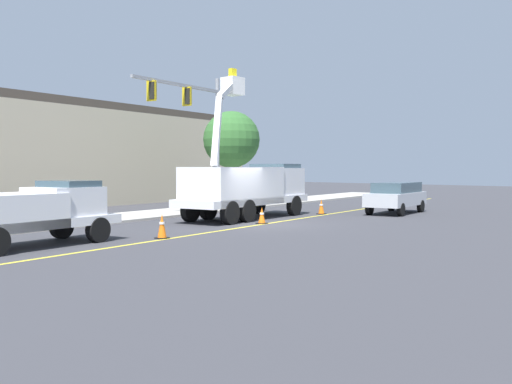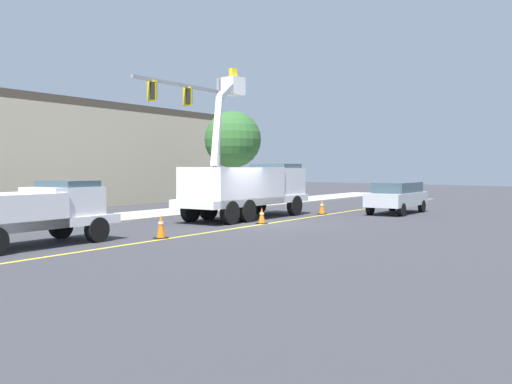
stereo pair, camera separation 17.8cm
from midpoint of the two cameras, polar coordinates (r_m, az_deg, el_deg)
name	(u,v)px [view 2 (the right image)]	position (r m, az deg, el deg)	size (l,w,h in m)	color
ground	(263,224)	(25.08, 0.94, -3.25)	(120.00, 120.00, 0.00)	#38383D
sidewalk_far_side	(144,215)	(29.70, -11.03, -2.29)	(60.00, 3.60, 0.12)	#B2ADA3
lane_centre_stripe	(263,224)	(25.08, 0.94, -3.24)	(50.00, 0.16, 0.01)	yellow
utility_bucket_truck	(247,185)	(27.92, -0.73, 0.67)	(8.50, 3.91, 7.55)	white
service_pickup_truck	(29,211)	(19.27, -21.51, -1.80)	(5.87, 3.00, 2.06)	white
passing_minivan	(397,196)	(31.84, 14.12, -0.36)	(5.05, 2.67, 1.69)	silver
traffic_cone_mid_front	(161,226)	(20.27, -9.25, -3.40)	(0.40, 0.40, 0.89)	black
traffic_cone_mid_rear	(262,216)	(25.24, 0.79, -2.39)	(0.40, 0.40, 0.73)	black
traffic_cone_trailing	(322,207)	(30.59, 6.80, -1.48)	(0.40, 0.40, 0.82)	black
traffic_signal_mast	(196,117)	(31.26, -5.84, 7.46)	(6.71, 1.30, 7.57)	gray
commercial_building_backdrop	(89,155)	(42.02, -16.27, 3.57)	(27.68, 12.46, 6.76)	beige
street_tree_right	(233,140)	(37.51, -2.21, 5.26)	(3.72, 3.72, 6.20)	brown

